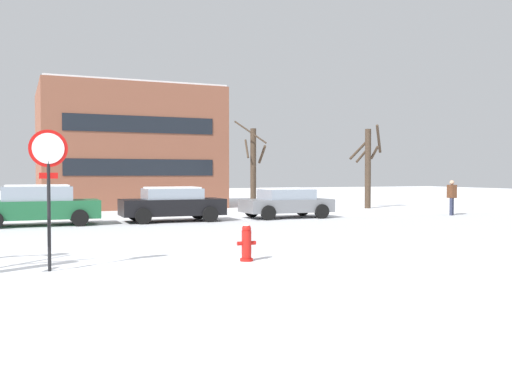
{
  "coord_description": "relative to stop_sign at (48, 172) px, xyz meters",
  "views": [
    {
      "loc": [
        -1.65,
        -13.97,
        1.98
      ],
      "look_at": [
        6.59,
        5.5,
        1.31
      ],
      "focal_mm": 39.92,
      "sensor_mm": 36.0,
      "label": 1
    }
  ],
  "objects": [
    {
      "name": "tree_far_mid",
      "position": [
        18.1,
        15.4,
        0.5
      ],
      "size": [
        1.79,
        1.81,
        4.76
      ],
      "color": "#423326",
      "rests_on": "ground"
    },
    {
      "name": "ground_plane",
      "position": [
        1.04,
        1.74,
        -2.02
      ],
      "size": [
        120.0,
        120.0,
        0.0
      ],
      "primitive_type": "plane",
      "color": "white"
    },
    {
      "name": "road_surface",
      "position": [
        1.04,
        5.43,
        -2.01
      ],
      "size": [
        80.0,
        9.39,
        0.0
      ],
      "color": "silver",
      "rests_on": "ground"
    },
    {
      "name": "pedestrian_crossing",
      "position": [
        18.61,
        9.13,
        -1.04
      ],
      "size": [
        0.38,
        0.41,
        1.68
      ],
      "color": "#2D334C",
      "rests_on": "ground"
    },
    {
      "name": "parked_car_gray",
      "position": [
        10.61,
        10.78,
        -1.32
      ],
      "size": [
        4.0,
        2.2,
        1.35
      ],
      "color": "slate",
      "rests_on": "ground"
    },
    {
      "name": "stop_sign",
      "position": [
        0.0,
        0.0,
        0.0
      ],
      "size": [
        0.76,
        0.1,
        2.87
      ],
      "color": "black",
      "rests_on": "ground"
    },
    {
      "name": "parked_car_green",
      "position": [
        0.14,
        11.03,
        -1.23
      ],
      "size": [
        4.57,
        2.14,
        1.56
      ],
      "color": "#1E6038",
      "rests_on": "ground"
    },
    {
      "name": "fire_hydrant",
      "position": [
        4.19,
        -0.32,
        -1.58
      ],
      "size": [
        0.44,
        0.3,
        0.87
      ],
      "color": "red",
      "rests_on": "ground"
    },
    {
      "name": "building_far_left",
      "position": [
        5.68,
        23.11,
        1.53
      ],
      "size": [
        10.17,
        8.97,
        7.1
      ],
      "color": "brown",
      "rests_on": "ground"
    },
    {
      "name": "parked_car_black",
      "position": [
        5.38,
        10.87,
        -1.28
      ],
      "size": [
        4.25,
        2.09,
        1.44
      ],
      "color": "black",
      "rests_on": "ground"
    },
    {
      "name": "tree_far_left",
      "position": [
        10.65,
        14.72,
        0.27
      ],
      "size": [
        1.75,
        1.64,
        4.65
      ],
      "color": "#423326",
      "rests_on": "ground"
    }
  ]
}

